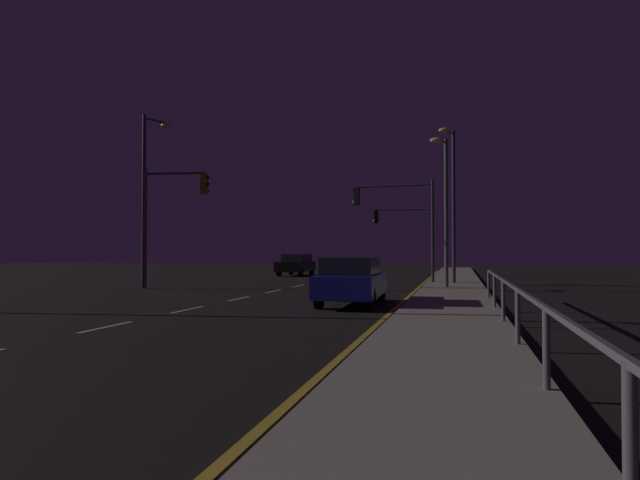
% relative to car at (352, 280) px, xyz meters
% --- Properties ---
extents(ground_plane, '(112.00, 112.00, 0.00)m').
position_rel_car_xyz_m(ground_plane, '(-4.54, 1.98, -0.82)').
color(ground_plane, black).
rests_on(ground_plane, ground).
extents(sidewalk_right, '(2.80, 77.00, 0.14)m').
position_rel_car_xyz_m(sidewalk_right, '(3.13, 1.98, -0.75)').
color(sidewalk_right, '#9E937F').
rests_on(sidewalk_right, ground).
extents(lane_markings_center, '(0.14, 50.00, 0.01)m').
position_rel_car_xyz_m(lane_markings_center, '(-4.54, 5.48, -0.82)').
color(lane_markings_center, silver).
rests_on(lane_markings_center, ground).
extents(lane_edge_line, '(0.14, 53.00, 0.01)m').
position_rel_car_xyz_m(lane_edge_line, '(1.48, 6.98, -0.82)').
color(lane_edge_line, gold).
rests_on(lane_edge_line, ground).
extents(car, '(1.93, 4.44, 1.57)m').
position_rel_car_xyz_m(car, '(0.00, 0.00, 0.00)').
color(car, navy).
rests_on(car, ground).
extents(car_oncoming, '(1.88, 4.43, 1.57)m').
position_rel_car_xyz_m(car_oncoming, '(-8.12, 21.07, 0.00)').
color(car_oncoming, black).
rests_on(car_oncoming, ground).
extents(traffic_light_far_left, '(4.46, 0.58, 5.43)m').
position_rel_car_xyz_m(traffic_light_far_left, '(0.13, 12.39, 3.17)').
color(traffic_light_far_left, '#2D3033').
rests_on(traffic_light_far_left, sidewalk_right).
extents(traffic_light_near_right, '(3.19, 0.64, 5.70)m').
position_rel_car_xyz_m(traffic_light_near_right, '(-9.81, 6.01, 3.14)').
color(traffic_light_near_right, '#4C4C51').
rests_on(traffic_light_near_right, ground).
extents(traffic_light_far_center, '(5.23, 0.86, 4.93)m').
position_rel_car_xyz_m(traffic_light_far_center, '(0.04, 23.13, 2.87)').
color(traffic_light_far_center, '#2D3033').
rests_on(traffic_light_far_center, sidewalk_right).
extents(street_lamp_far_end, '(0.80, 1.79, 7.90)m').
position_rel_car_xyz_m(street_lamp_far_end, '(3.05, 11.68, 4.02)').
color(street_lamp_far_end, '#2D3033').
rests_on(street_lamp_far_end, sidewalk_right).
extents(street_lamp_corner, '(0.76, 1.46, 6.77)m').
position_rel_car_xyz_m(street_lamp_corner, '(2.75, 8.05, 3.39)').
color(street_lamp_corner, '#4C4C51').
rests_on(street_lamp_corner, sidewalk_right).
extents(street_lamp_median, '(0.78, 1.58, 8.30)m').
position_rel_car_xyz_m(street_lamp_median, '(-11.11, 6.05, 4.06)').
color(street_lamp_median, '#2D3033').
rests_on(street_lamp_median, ground).
extents(barrier_fence, '(0.09, 19.96, 0.98)m').
position_rel_car_xyz_m(barrier_fence, '(4.38, -7.58, 0.06)').
color(barrier_fence, '#59595E').
rests_on(barrier_fence, sidewalk_right).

